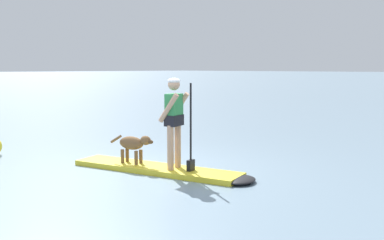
% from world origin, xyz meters
% --- Properties ---
extents(ground_plane, '(400.00, 400.00, 0.00)m').
position_xyz_m(ground_plane, '(0.00, 0.00, 0.00)').
color(ground_plane, gray).
extents(paddleboard, '(3.76, 1.63, 0.10)m').
position_xyz_m(paddleboard, '(0.22, 0.06, 0.05)').
color(paddleboard, yellow).
rests_on(paddleboard, ground_plane).
extents(person_paddler, '(0.66, 0.56, 1.68)m').
position_xyz_m(person_paddler, '(0.42, 0.11, 1.07)').
color(person_paddler, tan).
rests_on(person_paddler, paddleboard).
extents(dog, '(1.00, 0.37, 0.57)m').
position_xyz_m(dog, '(-0.49, -0.13, 0.48)').
color(dog, brown).
rests_on(dog, paddleboard).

